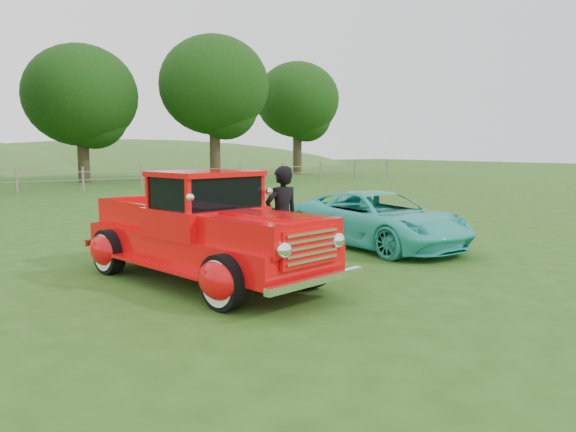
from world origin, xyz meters
TOP-DOWN VIEW (x-y plane):
  - ground at (0.00, 0.00)m, footprint 140.00×140.00m
  - fence_line at (0.00, 22.00)m, footprint 48.00×0.12m
  - tree_near_east at (5.00, 29.00)m, footprint 6.80×6.80m
  - tree_mid_east at (13.00, 27.00)m, footprint 7.20×7.20m
  - tree_far_east at (22.00, 30.00)m, footprint 6.60×6.60m
  - red_pickup at (-0.71, 1.61)m, footprint 2.84×5.21m
  - teal_sedan at (3.80, 2.28)m, footprint 2.02×4.33m
  - man at (0.81, 1.63)m, footprint 0.67×0.44m

SIDE VIEW (x-z plane):
  - ground at x=0.00m, z-range 0.00..0.00m
  - teal_sedan at x=3.80m, z-range 0.00..1.20m
  - fence_line at x=0.00m, z-range 0.00..1.20m
  - red_pickup at x=-0.71m, z-range -0.09..1.69m
  - man at x=0.81m, z-range 0.00..1.83m
  - tree_near_east at x=5.00m, z-range 1.08..9.41m
  - tree_far_east at x=22.00m, z-range 1.43..10.29m
  - tree_mid_east at x=13.00m, z-range 1.45..10.89m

